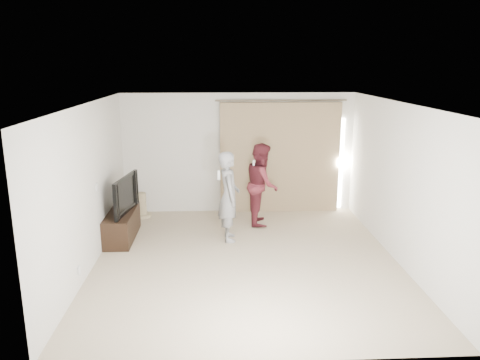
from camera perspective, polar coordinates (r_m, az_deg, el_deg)
The scene contains 10 objects.
floor at distance 7.93m, azimuth 0.78°, elevation -9.78°, with size 5.50×5.50×0.00m, color tan.
wall_back at distance 10.18m, azimuth -0.17°, elevation 3.27°, with size 5.00×0.04×2.60m, color silver.
wall_left at distance 7.76m, azimuth -17.95°, elevation -0.86°, with size 0.04×5.50×2.60m.
ceiling at distance 7.28m, azimuth 0.85°, elevation 9.29°, with size 5.00×5.50×0.01m, color white.
curtain at distance 10.21m, azimuth 4.98°, elevation 2.71°, with size 2.80×0.11×2.46m.
tv_console at distance 9.07m, azimuth -14.19°, elevation -5.35°, with size 0.47×1.35×0.52m, color black.
tv at distance 8.89m, azimuth -14.42°, elevation -1.69°, with size 1.18×0.15×0.68m, color black.
scratching_post at distance 10.22m, azimuth -11.93°, elevation -3.27°, with size 0.39×0.39×0.53m.
person_man at distance 8.57m, azimuth -1.37°, elevation -2.01°, with size 0.45×0.64×1.67m.
person_woman at distance 9.47m, azimuth 2.70°, elevation -0.48°, with size 0.68×0.85×1.66m.
Camera 1 is at (-0.47, -7.24, 3.21)m, focal length 35.00 mm.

